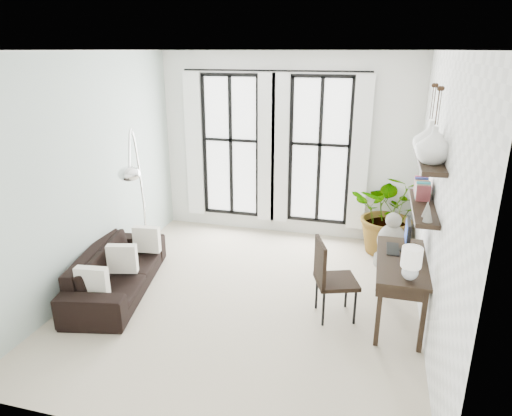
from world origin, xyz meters
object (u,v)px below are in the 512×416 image
(sofa, at_px, (117,270))
(arc_lamp, at_px, (135,164))
(desk_chair, at_px, (329,275))
(buddha, at_px, (391,243))
(desk, at_px, (401,266))
(plant, at_px, (391,212))

(sofa, relative_size, arc_lamp, 0.96)
(desk_chair, relative_size, arc_lamp, 0.47)
(sofa, xyz_separation_m, buddha, (3.68, 1.81, 0.06))
(desk, height_order, arc_lamp, arc_lamp)
(plant, relative_size, desk_chair, 1.36)
(desk, bearing_deg, desk_chair, -171.57)
(sofa, xyz_separation_m, desk, (3.74, 0.22, 0.45))
(desk, relative_size, arc_lamp, 0.63)
(desk, distance_m, desk_chair, 0.86)
(desk_chair, height_order, arc_lamp, arc_lamp)
(desk_chair, bearing_deg, arc_lamp, 151.01)
(desk, relative_size, desk_chair, 1.34)
(desk, xyz_separation_m, arc_lamp, (-3.64, 0.33, 0.95))
(plant, distance_m, arc_lamp, 4.09)
(sofa, distance_m, desk, 3.78)
(plant, height_order, buddha, plant)
(sofa, height_order, buddha, buddha)
(desk, height_order, buddha, desk)
(plant, bearing_deg, buddha, -86.19)
(desk, bearing_deg, plant, 92.61)
(plant, height_order, desk_chair, plant)
(plant, bearing_deg, desk_chair, -108.51)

